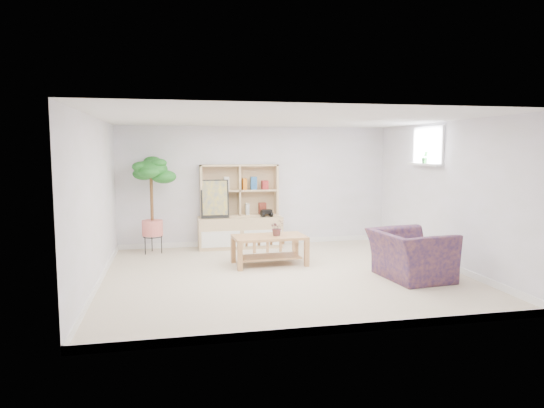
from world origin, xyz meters
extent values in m
cube|color=beige|center=(0.00, 0.00, 0.00)|extent=(5.50, 5.00, 0.01)
cube|color=silver|center=(0.00, 0.00, 2.40)|extent=(5.50, 5.00, 0.01)
cube|color=silver|center=(0.00, 2.50, 1.20)|extent=(5.50, 0.01, 2.40)
cube|color=silver|center=(0.00, -2.50, 1.20)|extent=(5.50, 0.01, 2.40)
cube|color=silver|center=(-2.75, 0.00, 1.20)|extent=(0.01, 5.00, 2.40)
cube|color=silver|center=(2.75, 0.00, 1.20)|extent=(0.01, 5.00, 2.40)
cube|color=white|center=(2.67, 0.60, 1.68)|extent=(0.14, 1.00, 0.04)
imported|color=#145F24|center=(0.03, 0.68, 0.63)|extent=(0.30, 0.28, 0.27)
imported|color=#15144C|center=(1.81, -0.60, 0.41)|extent=(1.09, 1.22, 0.83)
imported|color=#206C26|center=(2.67, 0.60, 1.81)|extent=(0.14, 0.12, 0.21)
camera|label=1|loc=(-1.70, -7.19, 1.94)|focal=32.00mm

